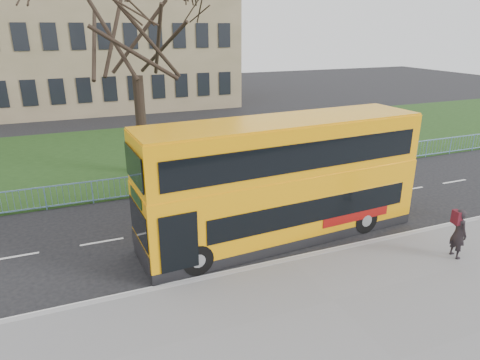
{
  "coord_description": "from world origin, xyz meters",
  "views": [
    {
      "loc": [
        -6.58,
        -12.98,
        7.72
      ],
      "look_at": [
        -0.91,
        1.0,
        2.32
      ],
      "focal_mm": 32.0,
      "sensor_mm": 36.0,
      "label": 1
    }
  ],
  "objects": [
    {
      "name": "yellow_bus",
      "position": [
        0.55,
        0.39,
        2.45
      ],
      "size": [
        11.03,
        3.28,
        4.56
      ],
      "rotation": [
        0.0,
        0.0,
        0.06
      ],
      "color": "#FAA20A",
      "rests_on": "ground"
    },
    {
      "name": "bare_tree",
      "position": [
        -3.0,
        10.0,
        6.37
      ],
      "size": [
        8.81,
        8.81,
        12.58
      ],
      "primitive_type": null,
      "color": "black",
      "rests_on": "grass_verge"
    },
    {
      "name": "kerb",
      "position": [
        0.0,
        -1.55,
        0.07
      ],
      "size": [
        80.0,
        0.2,
        0.14
      ],
      "primitive_type": "cube",
      "color": "gray",
      "rests_on": "ground"
    },
    {
      "name": "grass_verge",
      "position": [
        0.0,
        14.3,
        0.04
      ],
      "size": [
        80.0,
        15.4,
        0.08
      ],
      "primitive_type": "cube",
      "color": "#1A3513",
      "rests_on": "ground"
    },
    {
      "name": "ground",
      "position": [
        0.0,
        0.0,
        0.0
      ],
      "size": [
        120.0,
        120.0,
        0.0
      ],
      "primitive_type": "plane",
      "color": "black",
      "rests_on": "ground"
    },
    {
      "name": "pedestrian",
      "position": [
        5.4,
        -3.53,
        1.02
      ],
      "size": [
        0.5,
        0.7,
        1.8
      ],
      "primitive_type": "imported",
      "rotation": [
        0.0,
        0.0,
        1.45
      ],
      "color": "black",
      "rests_on": "pavement"
    },
    {
      "name": "civic_building",
      "position": [
        -5.0,
        35.0,
        7.0
      ],
      "size": [
        30.0,
        15.0,
        14.0
      ],
      "primitive_type": "cube",
      "color": "#7A6C4D",
      "rests_on": "ground"
    },
    {
      "name": "guard_railing",
      "position": [
        0.0,
        6.6,
        0.55
      ],
      "size": [
        40.0,
        0.12,
        1.1
      ],
      "primitive_type": null,
      "color": "#75A1D0",
      "rests_on": "ground"
    }
  ]
}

